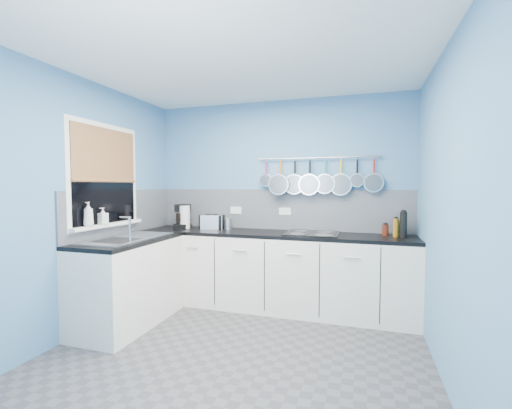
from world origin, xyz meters
The scene contains 41 objects.
floor centered at (0.00, 0.00, -0.01)m, with size 3.20×3.00×0.02m, color #47474C.
ceiling centered at (0.00, 0.00, 2.51)m, with size 3.20×3.00×0.02m, color white.
wall_back centered at (0.00, 1.51, 1.25)m, with size 3.20×0.02×2.50m, color teal.
wall_front centered at (0.00, -1.51, 1.25)m, with size 3.20×0.02×2.50m, color teal.
wall_left centered at (-1.61, 0.00, 1.25)m, with size 0.02×3.00×2.50m, color teal.
wall_right centered at (1.61, 0.00, 1.25)m, with size 0.02×3.00×2.50m, color teal.
backsplash_back centered at (0.00, 1.49, 1.15)m, with size 3.20×0.02×0.50m, color gray.
backsplash_left centered at (-1.59, 0.60, 1.15)m, with size 0.02×1.80×0.50m, color gray.
cabinet_run_back centered at (0.00, 1.20, 0.43)m, with size 3.20×0.60×0.86m, color silver.
worktop_back centered at (0.00, 1.20, 0.88)m, with size 3.20×0.60×0.04m, color black.
cabinet_run_left centered at (-1.30, 0.30, 0.43)m, with size 0.60×1.20×0.86m, color silver.
worktop_left centered at (-1.30, 0.30, 0.88)m, with size 0.60×1.20×0.04m, color black.
window_frame centered at (-1.58, 0.30, 1.55)m, with size 0.01×1.00×1.10m, color white.
window_glass centered at (-1.57, 0.30, 1.55)m, with size 0.01×0.90×1.00m, color black.
bamboo_blind centered at (-1.56, 0.30, 1.77)m, with size 0.01×0.90×0.55m, color #976D49.
window_sill centered at (-1.55, 0.30, 1.04)m, with size 0.10×0.98×0.03m, color white.
sink_unit centered at (-1.30, 0.30, 0.90)m, with size 0.50×0.95×0.01m, color silver.
mixer_tap centered at (-1.14, 0.12, 1.03)m, with size 0.12×0.08×0.26m, color silver, non-canonical shape.
socket_left centered at (-0.55, 1.48, 1.13)m, with size 0.15×0.01×0.09m, color white.
socket_right centered at (0.10, 1.48, 1.13)m, with size 0.15×0.01×0.09m, color white.
pot_rail centered at (0.50, 1.45, 1.78)m, with size 0.02×0.02×1.45m, color silver.
soap_bottle_a centered at (-1.53, 0.01, 1.17)m, with size 0.09×0.09×0.24m, color white.
soap_bottle_b centered at (-1.53, 0.20, 1.14)m, with size 0.08×0.08×0.17m, color white.
paper_towel centered at (-1.16, 1.22, 1.05)m, with size 0.13×0.13×0.29m, color white.
coffee_maker centered at (-1.21, 1.24, 1.05)m, with size 0.17×0.19×0.31m, color black, non-canonical shape.
toaster centered at (-0.81, 1.29, 0.99)m, with size 0.27×0.16×0.18m, color silver.
canister centered at (-0.59, 1.30, 0.97)m, with size 0.10×0.10×0.14m, color silver.
hob centered at (0.48, 1.20, 0.91)m, with size 0.60×0.52×0.01m, color black.
pan_0 centered at (-0.13, 1.44, 1.61)m, with size 0.15×0.06×0.34m, color silver, non-canonical shape.
pan_1 centered at (0.05, 1.44, 1.56)m, with size 0.25×0.13×0.44m, color silver, non-canonical shape.
pan_2 centered at (0.23, 1.44, 1.56)m, with size 0.25×0.07×0.44m, color silver, non-canonical shape.
pan_3 centered at (0.41, 1.44, 1.56)m, with size 0.26×0.08×0.45m, color silver, non-canonical shape.
pan_4 centered at (0.59, 1.44, 1.57)m, with size 0.24×0.07×0.43m, color silver, non-canonical shape.
pan_5 centered at (0.77, 1.44, 1.56)m, with size 0.25×0.06×0.44m, color silver, non-canonical shape.
pan_6 centered at (0.95, 1.44, 1.61)m, with size 0.16×0.07×0.35m, color silver, non-canonical shape.
pan_7 centered at (1.14, 1.44, 1.58)m, with size 0.22×0.06×0.41m, color silver, non-canonical shape.
condiment_0 centered at (1.44, 1.32, 1.01)m, with size 0.06×0.06×0.22m, color #265919.
condiment_1 centered at (1.38, 1.33, 0.98)m, with size 0.07×0.07×0.16m, color olive.
condiment_2 centered at (1.26, 1.32, 0.96)m, with size 0.07×0.07×0.12m, color #4C190C.
condiment_3 centered at (1.43, 1.21, 1.04)m, with size 0.07×0.07×0.27m, color black.
condiment_4 centered at (1.36, 1.23, 1.00)m, with size 0.05×0.05×0.20m, color #8C5914.
Camera 1 is at (1.01, -2.64, 1.44)m, focal length 23.79 mm.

